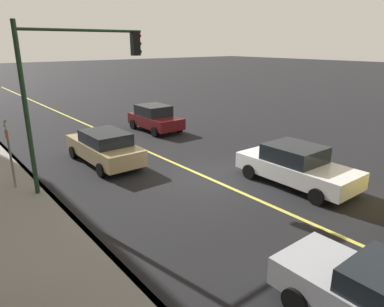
{
  "coord_description": "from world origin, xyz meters",
  "views": [
    {
      "loc": [
        -9.89,
        8.86,
        5.32
      ],
      "look_at": [
        -0.92,
        1.71,
        1.68
      ],
      "focal_mm": 32.59,
      "sensor_mm": 36.0,
      "label": 1
    }
  ],
  "objects": [
    {
      "name": "car_tan",
      "position": [
        4.54,
        2.49,
        0.79
      ],
      "size": [
        4.76,
        1.97,
        1.54
      ],
      "color": "tan",
      "rests_on": "ground"
    },
    {
      "name": "traffic_light_mast",
      "position": [
        2.63,
        4.28,
        4.17
      ],
      "size": [
        0.28,
        4.65,
        6.05
      ],
      "color": "#1E3823",
      "rests_on": "ground"
    },
    {
      "name": "sidewalk_slab",
      "position": [
        0.0,
        7.48,
        0.07
      ],
      "size": [
        80.0,
        3.75,
        0.15
      ],
      "primitive_type": "cube",
      "color": "gray",
      "rests_on": "ground"
    },
    {
      "name": "car_maroon",
      "position": [
        8.46,
        -2.77,
        0.81
      ],
      "size": [
        3.92,
        1.98,
        1.6
      ],
      "color": "#591116",
      "rests_on": "ground"
    },
    {
      "name": "curb_edge",
      "position": [
        0.0,
        5.69,
        0.07
      ],
      "size": [
        80.0,
        0.16,
        0.15
      ],
      "primitive_type": "cube",
      "color": "slate",
      "rests_on": "ground"
    },
    {
      "name": "street_sign_post",
      "position": [
        3.69,
        6.52,
        1.61
      ],
      "size": [
        0.6,
        0.08,
        2.72
      ],
      "color": "slate",
      "rests_on": "ground"
    },
    {
      "name": "lane_stripe_center",
      "position": [
        0.0,
        0.0,
        0.01
      ],
      "size": [
        80.0,
        0.16,
        0.01
      ],
      "primitive_type": "cube",
      "color": "#D8CC4C",
      "rests_on": "ground"
    },
    {
      "name": "car_white",
      "position": [
        -2.44,
        -2.25,
        0.78
      ],
      "size": [
        4.68,
        2.13,
        1.56
      ],
      "color": "silver",
      "rests_on": "ground"
    },
    {
      "name": "ground",
      "position": [
        0.0,
        0.0,
        0.0
      ],
      "size": [
        200.0,
        200.0,
        0.0
      ],
      "primitive_type": "plane",
      "color": "black"
    }
  ]
}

